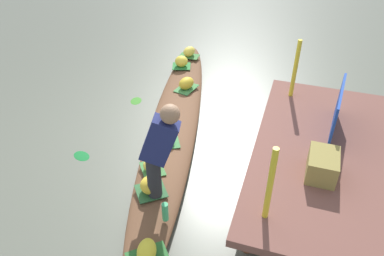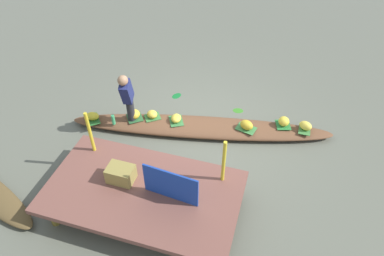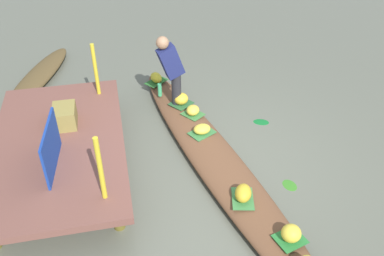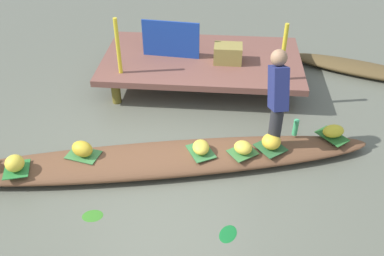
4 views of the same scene
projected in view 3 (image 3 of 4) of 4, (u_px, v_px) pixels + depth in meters
The scene contains 24 objects.
canal_water at pixel (215, 165), 6.08m from camera, with size 40.00×40.00×0.00m, color #606456.
dock_platform at pixel (58, 146), 5.79m from camera, with size 3.20×1.80×0.46m.
vendor_boat at pixel (215, 159), 6.01m from camera, with size 5.50×0.69×0.21m, color brown.
moored_boat at pixel (39, 76), 8.05m from camera, with size 2.50×0.50×0.18m, color brown.
leaf_mat_0 at pixel (202, 133), 6.35m from camera, with size 0.37×0.27×0.01m, color #397B40.
banana_bunch_0 at pixel (202, 129), 6.31m from camera, with size 0.26×0.21×0.14m, color yellow.
leaf_mat_1 at pixel (243, 199), 5.22m from camera, with size 0.39×0.27×0.01m, color #3F8143.
banana_bunch_1 at pixel (243, 193), 5.17m from camera, with size 0.28×0.21×0.19m, color gold.
leaf_mat_2 at pixel (290, 239), 4.71m from camera, with size 0.32×0.29×0.01m, color #2A7936.
banana_bunch_2 at pixel (291, 233), 4.65m from camera, with size 0.23×0.22×0.20m, color yellow.
leaf_mat_3 at pixel (193, 114), 6.76m from camera, with size 0.32×0.27×0.01m, color #3E7B3D.
banana_bunch_3 at pixel (193, 110), 6.72m from camera, with size 0.23×0.21×0.15m, color yellow.
leaf_mat_4 at pixel (181, 104), 7.02m from camera, with size 0.33×0.31×0.01m, color #2C5F33.
banana_bunch_4 at pixel (181, 99), 6.97m from camera, with size 0.24×0.24×0.19m, color yellow.
leaf_mat_5 at pixel (156, 82), 7.63m from camera, with size 0.40×0.24×0.01m, color #28652B.
banana_bunch_5 at pixel (156, 78), 7.58m from camera, with size 0.28×0.19×0.17m, color yellow.
vendor_person at pixel (171, 67), 6.60m from camera, with size 0.27×0.47×1.23m.
water_bottle at pixel (160, 90), 7.17m from camera, with size 0.07×0.07×0.23m, color #43B972.
market_banner at pixel (51, 147), 5.18m from camera, with size 0.92×0.03×0.60m, color #193D9E.
railing_post_west at pixel (100, 169), 4.65m from camera, with size 0.06×0.06×0.87m, color gold.
railing_post_east at pixel (96, 70), 6.55m from camera, with size 0.06×0.06×0.87m, color gold.
produce_crate at pixel (65, 116), 6.02m from camera, with size 0.44×0.32×0.28m, color olive.
drifting_plant_0 at pixel (261, 122), 6.95m from camera, with size 0.26×0.18×0.01m, color #156D2D.
drifting_plant_1 at pixel (290, 185), 5.72m from camera, with size 0.24×0.18×0.01m, color #387F25.
Camera 3 is at (-4.45, 1.27, 3.99)m, focal length 39.07 mm.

